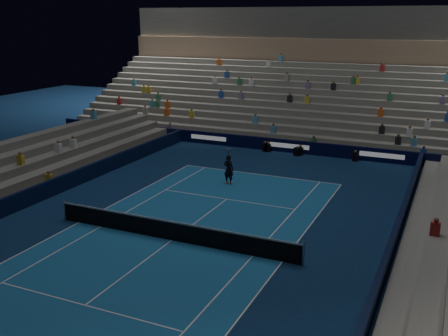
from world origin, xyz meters
The scene contains 9 objects.
ground centered at (0.00, 0.00, 0.00)m, with size 90.00×90.00×0.00m, color #0C2348.
court_surface centered at (0.00, 0.00, 0.01)m, with size 10.97×23.77×0.01m, color #1B5A95.
sponsor_barrier_far centered at (0.00, 18.50, 0.50)m, with size 44.00×0.25×1.00m, color black.
sponsor_barrier_east centered at (9.70, 0.00, 0.50)m, with size 0.25×37.00×1.00m, color black.
sponsor_barrier_west centered at (-9.70, 0.00, 0.50)m, with size 0.25×37.00×1.00m, color black.
grandstand_main centered at (0.00, 27.90, 3.38)m, with size 44.00×15.20×11.20m.
tennis_net centered at (0.00, 0.00, 0.50)m, with size 12.90×0.10×1.10m.
tennis_player centered at (-1.11, 9.17, 0.95)m, with size 0.69×0.45×1.90m, color black.
broadcast_camera centered at (0.83, 17.87, 0.32)m, with size 0.56×0.97×0.62m.
Camera 1 is at (11.65, -19.82, 10.15)m, focal length 41.94 mm.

